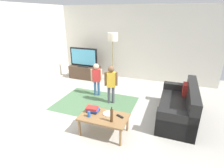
% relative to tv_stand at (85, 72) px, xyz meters
% --- Properties ---
extents(ground, '(7.80, 7.80, 0.00)m').
position_rel_tv_stand_xyz_m(ground, '(1.77, -2.30, -0.24)').
color(ground, '#B2ADA3').
extents(wall_back, '(6.00, 0.12, 2.70)m').
position_rel_tv_stand_xyz_m(wall_back, '(1.77, 0.70, 1.11)').
color(wall_back, silver).
rests_on(wall_back, ground).
extents(wall_left, '(0.12, 6.00, 2.70)m').
position_rel_tv_stand_xyz_m(wall_left, '(-1.23, -2.30, 1.11)').
color(wall_left, silver).
rests_on(wall_left, ground).
extents(area_rug, '(2.20, 1.60, 0.01)m').
position_rel_tv_stand_xyz_m(area_rug, '(1.28, -1.75, -0.24)').
color(area_rug, '#4C724C').
rests_on(area_rug, ground).
extents(tv_stand, '(1.20, 0.44, 0.50)m').
position_rel_tv_stand_xyz_m(tv_stand, '(0.00, 0.00, 0.00)').
color(tv_stand, '#4C3828').
rests_on(tv_stand, ground).
extents(tv, '(1.10, 0.28, 0.71)m').
position_rel_tv_stand_xyz_m(tv, '(-0.00, -0.02, 0.60)').
color(tv, black).
rests_on(tv, tv_stand).
extents(couch, '(0.80, 1.80, 0.86)m').
position_rel_tv_stand_xyz_m(couch, '(3.55, -1.72, 0.05)').
color(couch, black).
rests_on(couch, ground).
extents(floor_lamp, '(0.36, 0.36, 1.78)m').
position_rel_tv_stand_xyz_m(floor_lamp, '(1.11, 0.15, 1.30)').
color(floor_lamp, '#262626').
rests_on(floor_lamp, ground).
extents(child_near_tv, '(0.33, 0.19, 1.03)m').
position_rel_tv_stand_xyz_m(child_near_tv, '(1.10, -1.24, 0.37)').
color(child_near_tv, '#33598C').
rests_on(child_near_tv, ground).
extents(child_center, '(0.35, 0.21, 1.10)m').
position_rel_tv_stand_xyz_m(child_center, '(1.69, -1.56, 0.42)').
color(child_center, '#4C4C59').
rests_on(child_center, ground).
extents(coffee_table, '(1.00, 0.60, 0.42)m').
position_rel_tv_stand_xyz_m(coffee_table, '(2.04, -2.90, 0.13)').
color(coffee_table, olive).
rests_on(coffee_table, ground).
extents(book_stack, '(0.29, 0.23, 0.11)m').
position_rel_tv_stand_xyz_m(book_stack, '(1.73, -2.81, 0.23)').
color(book_stack, black).
rests_on(book_stack, coffee_table).
extents(bottle, '(0.06, 0.06, 0.33)m').
position_rel_tv_stand_xyz_m(bottle, '(2.26, -3.02, 0.32)').
color(bottle, '#4C3319').
rests_on(bottle, coffee_table).
extents(tv_remote, '(0.17, 0.11, 0.02)m').
position_rel_tv_stand_xyz_m(tv_remote, '(2.36, -2.80, 0.19)').
color(tv_remote, black).
rests_on(tv_remote, coffee_table).
extents(soda_can, '(0.07, 0.07, 0.12)m').
position_rel_tv_stand_xyz_m(soda_can, '(1.76, -3.02, 0.24)').
color(soda_can, '#2659B2').
rests_on(soda_can, coffee_table).
extents(plate, '(0.22, 0.22, 0.02)m').
position_rel_tv_stand_xyz_m(plate, '(2.09, -2.78, 0.18)').
color(plate, white).
rests_on(plate, coffee_table).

